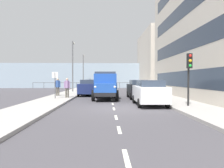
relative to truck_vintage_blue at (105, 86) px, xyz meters
name	(u,v)px	position (x,y,z in m)	size (l,w,h in m)	color
ground_plane	(111,97)	(-0.55, -2.86, -1.18)	(80.00, 80.00, 0.00)	#423F44
sidewalk_left	(158,96)	(-5.35, -2.86, -1.10)	(2.78, 36.81, 0.15)	#9E9993
sidewalk_right	(63,96)	(4.25, -2.86, -1.10)	(2.78, 36.81, 0.15)	#9E9993
road_centreline_markings	(111,97)	(-0.55, -2.22, -1.17)	(0.12, 32.38, 0.01)	silver
building_far_block	(165,61)	(-10.86, -19.72, 3.91)	(8.24, 13.47, 10.18)	beige
sea_horizon	(109,76)	(-0.55, -24.27, 1.32)	(80.00, 0.80, 5.00)	#8C9EAD
seawall_railing	(109,84)	(-0.55, -20.67, -0.26)	(28.08, 0.08, 1.20)	#4C5156
truck_vintage_blue	(105,86)	(0.00, 0.00, 0.00)	(2.17, 5.64, 2.43)	black
car_white_kerbside_near	(149,92)	(-3.01, 4.18, -0.28)	(1.92, 4.05, 1.72)	white
car_black_kerbside_1	(138,89)	(-3.01, -1.01, -0.28)	(1.77, 4.28, 1.72)	black
car_navy_oppositeside_0	(88,87)	(1.91, -4.32, -0.28)	(1.85, 4.02, 1.72)	navy
car_teal_oppositeside_1	(92,86)	(1.91, -10.23, -0.28)	(1.98, 4.51, 1.72)	#1E6670
pedestrian_with_bag	(67,86)	(3.40, -0.44, 0.00)	(0.53, 0.34, 1.74)	#4C473D
pedestrian_in_dark_coat	(58,85)	(4.71, -2.53, -0.01)	(0.53, 0.34, 1.73)	#4C473D
traffic_light_near	(189,68)	(-5.16, 5.60, 1.29)	(0.28, 0.41, 3.20)	black
lamp_post_promenade	(73,62)	(4.40, -9.94, 2.94)	(0.32, 1.14, 6.70)	#59595B
lamp_post_far	(83,68)	(4.14, -20.44, 2.66)	(0.32, 1.14, 6.16)	#59595B
street_sign	(55,80)	(4.26, 0.38, 0.50)	(0.50, 0.07, 2.25)	#4C4C4C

